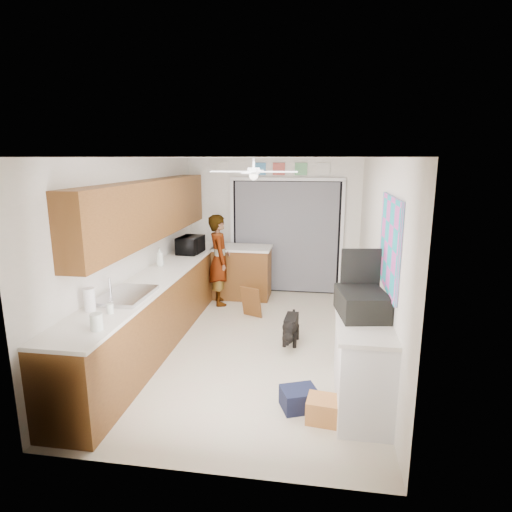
{
  "coord_description": "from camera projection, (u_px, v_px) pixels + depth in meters",
  "views": [
    {
      "loc": [
        0.89,
        -5.38,
        2.49
      ],
      "look_at": [
        0.0,
        0.4,
        1.15
      ],
      "focal_mm": 30.0,
      "sensor_mm": 36.0,
      "label": 1
    }
  ],
  "objects": [
    {
      "name": "floor",
      "position": [
        252.0,
        344.0,
        5.87
      ],
      "size": [
        5.0,
        5.0,
        0.0
      ],
      "primitive_type": "plane",
      "color": "beige",
      "rests_on": "ground"
    },
    {
      "name": "ceiling",
      "position": [
        251.0,
        157.0,
        5.31
      ],
      "size": [
        5.0,
        5.0,
        0.0
      ],
      "primitive_type": "plane",
      "rotation": [
        3.14,
        0.0,
        0.0
      ],
      "color": "white",
      "rests_on": "ground"
    },
    {
      "name": "wall_back",
      "position": [
        273.0,
        226.0,
        8.0
      ],
      "size": [
        3.2,
        0.0,
        3.2
      ],
      "primitive_type": "plane",
      "rotation": [
        1.57,
        0.0,
        0.0
      ],
      "color": "white",
      "rests_on": "ground"
    },
    {
      "name": "wall_front",
      "position": [
        197.0,
        329.0,
        3.18
      ],
      "size": [
        3.2,
        0.0,
        3.2
      ],
      "primitive_type": "plane",
      "rotation": [
        -1.57,
        0.0,
        0.0
      ],
      "color": "white",
      "rests_on": "ground"
    },
    {
      "name": "wall_left",
      "position": [
        136.0,
        251.0,
        5.83
      ],
      "size": [
        0.0,
        5.0,
        5.0
      ],
      "primitive_type": "plane",
      "rotation": [
        1.57,
        0.0,
        1.57
      ],
      "color": "white",
      "rests_on": "ground"
    },
    {
      "name": "wall_right",
      "position": [
        377.0,
        260.0,
        5.36
      ],
      "size": [
        0.0,
        5.0,
        5.0
      ],
      "primitive_type": "plane",
      "rotation": [
        1.57,
        0.0,
        -1.57
      ],
      "color": "white",
      "rests_on": "ground"
    },
    {
      "name": "left_base_cabinets",
      "position": [
        160.0,
        308.0,
        5.97
      ],
      "size": [
        0.6,
        4.8,
        0.9
      ],
      "primitive_type": "cube",
      "color": "brown",
      "rests_on": "floor"
    },
    {
      "name": "left_countertop",
      "position": [
        159.0,
        276.0,
        5.86
      ],
      "size": [
        0.62,
        4.8,
        0.04
      ],
      "primitive_type": "cube",
      "color": "white",
      "rests_on": "left_base_cabinets"
    },
    {
      "name": "upper_cabinets",
      "position": [
        150.0,
        210.0,
        5.88
      ],
      "size": [
        0.32,
        4.0,
        0.8
      ],
      "primitive_type": "cube",
      "color": "brown",
      "rests_on": "wall_left"
    },
    {
      "name": "sink_basin",
      "position": [
        126.0,
        296.0,
        4.89
      ],
      "size": [
        0.5,
        0.76,
        0.06
      ],
      "primitive_type": "cube",
      "color": "silver",
      "rests_on": "left_countertop"
    },
    {
      "name": "faucet",
      "position": [
        110.0,
        287.0,
        4.89
      ],
      "size": [
        0.03,
        0.03,
        0.22
      ],
      "primitive_type": "cylinder",
      "color": "silver",
      "rests_on": "left_countertop"
    },
    {
      "name": "peninsula_base",
      "position": [
        242.0,
        273.0,
        7.77
      ],
      "size": [
        1.0,
        0.6,
        0.9
      ],
      "primitive_type": "cube",
      "color": "brown",
      "rests_on": "floor"
    },
    {
      "name": "peninsula_top",
      "position": [
        242.0,
        248.0,
        7.67
      ],
      "size": [
        1.04,
        0.64,
        0.04
      ],
      "primitive_type": "cube",
      "color": "white",
      "rests_on": "peninsula_base"
    },
    {
      "name": "back_opening_recess",
      "position": [
        286.0,
        237.0,
        7.98
      ],
      "size": [
        2.0,
        0.06,
        2.1
      ],
      "primitive_type": "cube",
      "color": "black",
      "rests_on": "wall_back"
    },
    {
      "name": "curtain_panel",
      "position": [
        286.0,
        238.0,
        7.94
      ],
      "size": [
        1.9,
        0.03,
        2.05
      ],
      "primitive_type": "cube",
      "color": "slate",
      "rests_on": "wall_back"
    },
    {
      "name": "door_trim_left",
      "position": [
        232.0,
        236.0,
        8.1
      ],
      "size": [
        0.06,
        0.04,
        2.1
      ],
      "primitive_type": "cube",
      "color": "white",
      "rests_on": "wall_back"
    },
    {
      "name": "door_trim_right",
      "position": [
        342.0,
        239.0,
        7.8
      ],
      "size": [
        0.06,
        0.04,
        2.1
      ],
      "primitive_type": "cube",
      "color": "white",
      "rests_on": "wall_back"
    },
    {
      "name": "door_trim_head",
      "position": [
        287.0,
        179.0,
        7.71
      ],
      "size": [
        2.1,
        0.04,
        0.06
      ],
      "primitive_type": "cube",
      "color": "white",
      "rests_on": "wall_back"
    },
    {
      "name": "header_frame_1",
      "position": [
        260.0,
        169.0,
        7.77
      ],
      "size": [
        0.22,
        0.02,
        0.22
      ],
      "primitive_type": "cube",
      "color": "#4B92C9",
      "rests_on": "wall_back"
    },
    {
      "name": "header_frame_2",
      "position": [
        279.0,
        169.0,
        7.72
      ],
      "size": [
        0.22,
        0.02,
        0.22
      ],
      "primitive_type": "cube",
      "color": "#BC4F46",
      "rests_on": "wall_back"
    },
    {
      "name": "header_frame_3",
      "position": [
        301.0,
        169.0,
        7.66
      ],
      "size": [
        0.22,
        0.02,
        0.22
      ],
      "primitive_type": "cube",
      "color": "#62AC71",
      "rests_on": "wall_back"
    },
    {
      "name": "header_frame_4",
      "position": [
        324.0,
        169.0,
        7.6
      ],
      "size": [
        0.22,
        0.02,
        0.22
      ],
      "primitive_type": "cube",
      "color": "silver",
      "rests_on": "wall_back"
    },
    {
      "name": "route66_sign",
      "position": [
        222.0,
        169.0,
        7.88
      ],
      "size": [
        0.22,
        0.02,
        0.26
      ],
      "primitive_type": "cube",
      "color": "silver",
      "rests_on": "wall_back"
    },
    {
      "name": "right_counter_base",
      "position": [
        361.0,
        361.0,
        4.42
      ],
      "size": [
        0.5,
        1.4,
        0.9
      ],
      "primitive_type": "cube",
      "color": "white",
      "rests_on": "floor"
    },
    {
      "name": "right_counter_top",
      "position": [
        363.0,
        318.0,
        4.31
      ],
      "size": [
        0.54,
        1.44,
        0.04
      ],
      "primitive_type": "cube",
      "color": "white",
      "rests_on": "right_counter_base"
    },
    {
      "name": "abstract_painting",
      "position": [
        390.0,
        244.0,
        4.31
      ],
      "size": [
        0.03,
        1.15,
        0.95
      ],
      "primitive_type": "cube",
      "color": "#DA50BC",
      "rests_on": "wall_right"
    },
    {
      "name": "ceiling_fan",
      "position": [
        254.0,
        172.0,
        5.55
      ],
      "size": [
        1.14,
        1.14,
        0.24
      ],
      "primitive_type": "cube",
      "color": "white",
      "rests_on": "ceiling"
    },
    {
      "name": "microwave",
      "position": [
        190.0,
        245.0,
        7.11
      ],
      "size": [
        0.38,
        0.53,
        0.28
      ],
      "primitive_type": "imported",
      "rotation": [
        0.0,
        0.0,
        1.5
      ],
      "color": "black",
      "rests_on": "left_countertop"
    },
    {
      "name": "soap_bottle",
      "position": [
        160.0,
        257.0,
        6.27
      ],
      "size": [
        0.13,
        0.13,
        0.28
      ],
      "primitive_type": "imported",
      "rotation": [
        0.0,
        0.0,
        0.25
      ],
      "color": "silver",
      "rests_on": "left_countertop"
    },
    {
      "name": "jar_a",
      "position": [
        97.0,
        322.0,
        3.94
      ],
      "size": [
        0.13,
        0.13,
        0.16
      ],
      "primitive_type": "cylinder",
      "rotation": [
        0.0,
        0.0,
        0.14
      ],
      "color": "silver",
      "rests_on": "left_countertop"
    },
    {
      "name": "jar_b",
      "position": [
        110.0,
        309.0,
        4.37
      ],
      "size": [
        0.08,
        0.08,
        0.1
      ],
      "primitive_type": "cylinder",
      "rotation": [
        0.0,
        0.0,
        0.16
      ],
      "color": "silver",
      "rests_on": "left_countertop"
    },
    {
      "name": "paper_towel_roll",
      "position": [
        90.0,
        300.0,
        4.42
      ],
      "size": [
        0.11,
        0.11,
        0.24
      ],
      "primitive_type": "cylinder",
      "rotation": [
        0.0,
        0.0,
        -0.0
      ],
      "color": "white",
      "rests_on": "left_countertop"
    },
    {
      "name": "suitcase",
      "position": [
        362.0,
        303.0,
        4.3
      ],
      "size": [
        0.54,
        0.66,
        0.26
      ],
      "primitive_type": "cube",
      "rotation": [
        0.0,
        0.0,
        0.17
      ],
      "color": "black",
      "rests_on": "right_counter_top"
    },
    {
      "name": "suitcase_rim",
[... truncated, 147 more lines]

